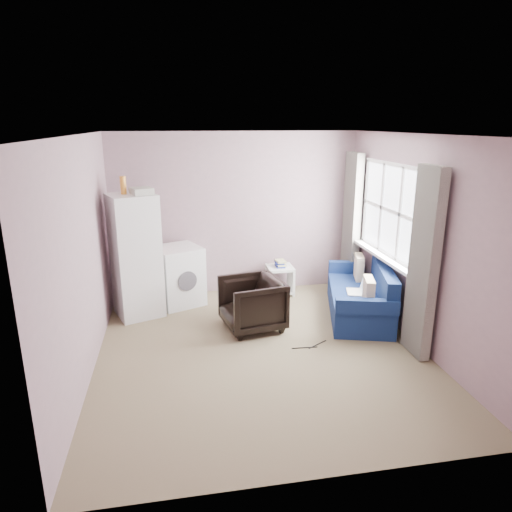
{
  "coord_description": "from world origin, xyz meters",
  "views": [
    {
      "loc": [
        -0.93,
        -4.83,
        2.62
      ],
      "look_at": [
        0.05,
        0.6,
        1.0
      ],
      "focal_mm": 32.0,
      "sensor_mm": 36.0,
      "label": 1
    }
  ],
  "objects_px": {
    "washing_machine": "(179,274)",
    "sofa": "(363,296)",
    "armchair": "(252,301)",
    "side_table": "(280,278)",
    "fridge": "(136,255)"
  },
  "relations": [
    {
      "from": "fridge",
      "to": "side_table",
      "type": "height_order",
      "value": "fridge"
    },
    {
      "from": "fridge",
      "to": "side_table",
      "type": "xyz_separation_m",
      "value": [
        2.14,
        0.44,
        -0.61
      ]
    },
    {
      "from": "armchair",
      "to": "sofa",
      "type": "height_order",
      "value": "sofa"
    },
    {
      "from": "washing_machine",
      "to": "side_table",
      "type": "xyz_separation_m",
      "value": [
        1.58,
        0.13,
        -0.2
      ]
    },
    {
      "from": "sofa",
      "to": "armchair",
      "type": "bearing_deg",
      "value": -158.93
    },
    {
      "from": "armchair",
      "to": "side_table",
      "type": "distance_m",
      "value": 1.35
    },
    {
      "from": "washing_machine",
      "to": "sofa",
      "type": "height_order",
      "value": "washing_machine"
    },
    {
      "from": "washing_machine",
      "to": "sofa",
      "type": "xyz_separation_m",
      "value": [
        2.53,
        -0.9,
        -0.18
      ]
    },
    {
      "from": "armchair",
      "to": "side_table",
      "type": "bearing_deg",
      "value": 140.23
    },
    {
      "from": "washing_machine",
      "to": "sofa",
      "type": "bearing_deg",
      "value": -42.53
    },
    {
      "from": "fridge",
      "to": "washing_machine",
      "type": "distance_m",
      "value": 0.76
    },
    {
      "from": "armchair",
      "to": "side_table",
      "type": "xyz_separation_m",
      "value": [
        0.65,
        1.18,
        -0.12
      ]
    },
    {
      "from": "fridge",
      "to": "washing_machine",
      "type": "xyz_separation_m",
      "value": [
        0.57,
        0.31,
        -0.41
      ]
    },
    {
      "from": "washing_machine",
      "to": "sofa",
      "type": "distance_m",
      "value": 2.69
    },
    {
      "from": "washing_machine",
      "to": "armchair",
      "type": "bearing_deg",
      "value": -71.31
    }
  ]
}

